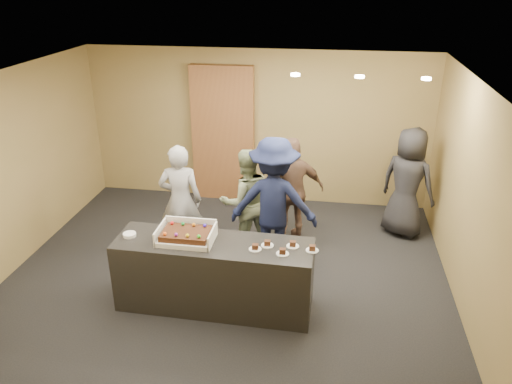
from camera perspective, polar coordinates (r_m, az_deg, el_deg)
room at (r=6.52m, az=-3.26°, el=1.14°), size 6.04×6.00×2.70m
serving_counter at (r=6.25m, az=-4.76°, el=-9.38°), size 2.41×0.75×0.90m
storage_cabinet at (r=8.89m, az=-3.79°, el=6.56°), size 1.10×0.15×2.43m
cake_box at (r=6.09m, az=-7.90°, el=-5.04°), size 0.67×0.46×0.20m
sheet_cake at (r=6.04m, az=-8.00°, el=-4.72°), size 0.57×0.39×0.11m
plate_stack at (r=6.31m, az=-14.25°, el=-4.75°), size 0.16×0.16×0.04m
slice_a at (r=5.84m, az=-0.09°, el=-6.38°), size 0.15×0.15×0.07m
slice_b at (r=5.92m, az=1.31°, el=-5.95°), size 0.15×0.15×0.07m
slice_c at (r=5.76m, az=3.05°, el=-6.88°), size 0.15×0.15×0.07m
slice_d at (r=5.92m, az=4.22°, el=-6.02°), size 0.15×0.15×0.07m
slice_e at (r=5.86m, az=6.45°, el=-6.47°), size 0.15×0.15×0.07m
person_server_grey at (r=7.27m, az=-8.61°, el=-0.97°), size 0.66×0.48×1.68m
person_sage_man at (r=7.27m, az=-1.17°, el=-1.04°), size 0.97×0.89×1.60m
person_navy_man at (r=6.89m, az=2.05°, el=-1.24°), size 1.22×0.71×1.88m
person_brown_extra at (r=7.52m, az=4.19°, el=0.11°), size 1.06×0.74×1.67m
person_dark_suit at (r=8.05m, az=16.93°, el=1.04°), size 1.02×0.93×1.75m
ceiling_spotlights at (r=6.48m, az=11.76°, el=12.79°), size 1.72×0.12×0.03m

